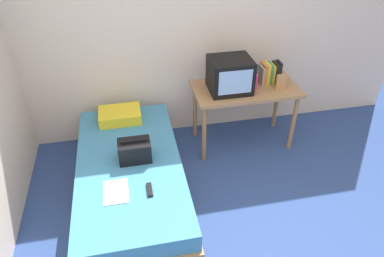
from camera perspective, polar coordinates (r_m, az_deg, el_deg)
ground_plane at (r=3.26m, az=8.48°, el=-19.09°), size 8.00×8.00×0.00m
wall_back at (r=4.06m, az=0.74°, el=16.12°), size 5.20×0.10×2.60m
bed at (r=3.55m, az=-9.74°, el=-8.09°), size 1.00×2.00×0.45m
desk at (r=4.02m, az=8.50°, el=5.38°), size 1.16×0.60×0.75m
tv at (r=3.82m, az=6.12°, el=8.55°), size 0.44×0.39×0.36m
water_bottle at (r=3.90m, az=9.98°, el=7.36°), size 0.06×0.06×0.18m
book_row at (r=4.08m, az=12.33°, el=8.71°), size 0.22×0.17×0.24m
picture_frame at (r=3.98m, az=14.11°, el=7.28°), size 0.11×0.02×0.17m
pillow at (r=3.96m, az=-11.50°, el=2.10°), size 0.45×0.32×0.12m
handbag at (r=3.36m, az=-9.19°, el=-3.53°), size 0.30×0.20×0.22m
magazine at (r=3.12m, az=-12.13°, el=-9.90°), size 0.21×0.29×0.01m
remote_dark at (r=3.08m, az=-6.82°, el=-9.75°), size 0.04×0.16×0.02m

